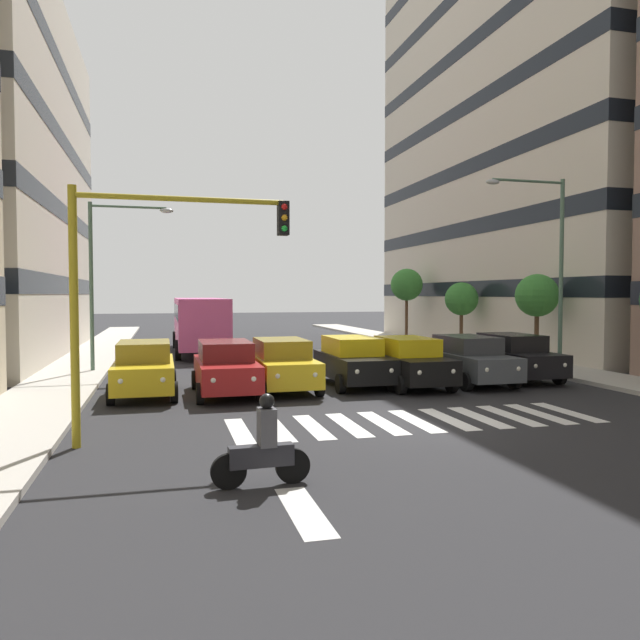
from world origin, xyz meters
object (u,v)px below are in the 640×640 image
(bus_behind_traffic, at_px, (199,319))
(car_3, at_px, (353,361))
(street_tree_3, at_px, (407,285))
(car_0, at_px, (513,356))
(car_2, at_px, (408,362))
(car_1, at_px, (469,359))
(motorcycle_with_rider, at_px, (263,448))
(traffic_light_gantry, at_px, (141,271))
(street_tree_2, at_px, (461,299))
(car_5, at_px, (226,367))
(car_4, at_px, (282,364))
(car_6, at_px, (144,368))
(street_lamp_left, at_px, (549,254))
(street_tree_1, at_px, (537,296))
(street_lamp_right, at_px, (106,266))

(bus_behind_traffic, bearing_deg, car_3, 108.43)
(bus_behind_traffic, relative_size, street_tree_3, 2.20)
(car_0, height_order, car_2, same)
(car_1, height_order, motorcycle_with_rider, car_1)
(car_2, bearing_deg, motorcycle_with_rider, 54.94)
(car_0, bearing_deg, car_2, 7.35)
(motorcycle_with_rider, height_order, traffic_light_gantry, traffic_light_gantry)
(traffic_light_gantry, xyz_separation_m, street_tree_3, (-16.19, -23.91, 0.11))
(traffic_light_gantry, relative_size, street_tree_3, 1.15)
(bus_behind_traffic, bearing_deg, car_0, 128.35)
(car_1, height_order, street_tree_3, street_tree_3)
(bus_behind_traffic, height_order, street_tree_2, street_tree_2)
(car_5, bearing_deg, car_4, -167.64)
(car_2, distance_m, car_3, 1.94)
(car_2, distance_m, street_tree_2, 13.79)
(car_6, height_order, bus_behind_traffic, bus_behind_traffic)
(car_2, xyz_separation_m, car_3, (1.81, -0.70, 0.00))
(traffic_light_gantry, bearing_deg, car_0, -153.59)
(car_0, xyz_separation_m, car_3, (6.32, -0.12, 0.00))
(street_tree_2, bearing_deg, car_5, 38.16)
(car_0, bearing_deg, street_lamp_left, -162.86)
(car_3, xyz_separation_m, car_5, (4.53, 0.79, 0.00))
(street_lamp_left, bearing_deg, street_tree_1, -116.74)
(car_3, bearing_deg, car_2, 158.89)
(car_4, height_order, bus_behind_traffic, bus_behind_traffic)
(street_lamp_right, relative_size, street_tree_1, 1.71)
(car_0, relative_size, car_3, 1.00)
(car_6, distance_m, street_tree_1, 17.19)
(car_1, height_order, car_3, same)
(car_5, bearing_deg, car_1, -178.92)
(car_0, height_order, bus_behind_traffic, bus_behind_traffic)
(car_3, height_order, motorcycle_with_rider, car_3)
(car_0, bearing_deg, car_6, 0.76)
(street_tree_1, bearing_deg, car_4, 16.41)
(traffic_light_gantry, bearing_deg, street_tree_2, -134.19)
(car_1, height_order, street_lamp_left, street_lamp_left)
(traffic_light_gantry, height_order, street_lamp_left, street_lamp_left)
(street_tree_1, bearing_deg, bus_behind_traffic, -36.26)
(bus_behind_traffic, height_order, motorcycle_with_rider, bus_behind_traffic)
(traffic_light_gantry, xyz_separation_m, street_tree_1, (-16.51, -9.92, -0.57))
(street_tree_2, bearing_deg, street_tree_1, 89.15)
(bus_behind_traffic, distance_m, street_lamp_right, 9.27)
(car_3, bearing_deg, motorcycle_with_rider, 64.54)
(car_2, bearing_deg, street_lamp_left, -169.69)
(street_lamp_right, bearing_deg, street_tree_1, 172.32)
(car_0, height_order, car_6, same)
(car_3, xyz_separation_m, bus_behind_traffic, (4.53, -13.61, 0.97))
(car_5, distance_m, bus_behind_traffic, 14.42)
(car_4, xyz_separation_m, traffic_light_gantry, (4.30, 6.32, 2.84))
(car_4, height_order, street_lamp_left, street_lamp_left)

